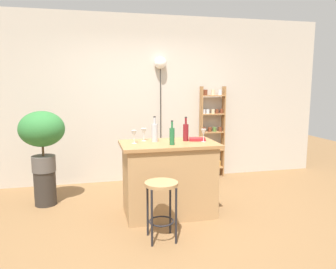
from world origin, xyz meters
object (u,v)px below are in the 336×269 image
(potted_plant, at_px, (42,133))
(cookbook, at_px, (197,139))
(spice_shelf, at_px, (212,132))
(bottle_sauce_amber, at_px, (186,132))
(wine_glass_center, at_px, (204,133))
(bar_stool, at_px, (161,197))
(plant_stool, at_px, (45,188))
(pendant_globe_light, at_px, (160,65))
(wine_glass_left, at_px, (144,132))
(bottle_spirits_clear, at_px, (155,132))
(wine_glass_right, at_px, (134,134))
(bottle_vinegar, at_px, (172,136))

(potted_plant, height_order, cookbook, potted_plant)
(spice_shelf, distance_m, bottle_sauce_amber, 1.72)
(wine_glass_center, bearing_deg, bar_stool, -137.44)
(bottle_sauce_amber, relative_size, wine_glass_center, 1.90)
(spice_shelf, bearing_deg, bar_stool, -122.69)
(plant_stool, bearing_deg, pendant_globe_light, 24.76)
(plant_stool, height_order, cookbook, cookbook)
(potted_plant, xyz_separation_m, bottle_sauce_amber, (1.83, -0.63, 0.05))
(plant_stool, height_order, wine_glass_left, wine_glass_left)
(plant_stool, distance_m, bottle_spirits_clear, 1.75)
(wine_glass_left, bearing_deg, bottle_sauce_amber, -12.73)
(bottle_spirits_clear, distance_m, wine_glass_center, 0.62)
(wine_glass_right, xyz_separation_m, pendant_globe_light, (0.66, 1.50, 0.93))
(spice_shelf, height_order, cookbook, spice_shelf)
(bottle_vinegar, bearing_deg, bottle_spirits_clear, 121.12)
(wine_glass_left, distance_m, wine_glass_center, 0.76)
(wine_glass_center, distance_m, wine_glass_right, 0.88)
(bottle_vinegar, relative_size, cookbook, 1.41)
(plant_stool, height_order, wine_glass_right, wine_glass_right)
(plant_stool, relative_size, wine_glass_center, 2.90)
(potted_plant, height_order, wine_glass_center, potted_plant)
(plant_stool, relative_size, bottle_vinegar, 1.61)
(potted_plant, relative_size, cookbook, 3.95)
(bottle_sauce_amber, xyz_separation_m, bottle_vinegar, (-0.24, -0.23, -0.01))
(wine_glass_center, xyz_separation_m, cookbook, (-0.05, 0.10, -0.10))
(bar_stool, xyz_separation_m, pendant_globe_light, (0.47, 2.22, 1.50))
(bottle_vinegar, bearing_deg, cookbook, 29.08)
(bottle_sauce_amber, bearing_deg, wine_glass_center, -30.83)
(wine_glass_left, bearing_deg, cookbook, -11.34)
(bottle_sauce_amber, distance_m, wine_glass_left, 0.54)
(bar_stool, relative_size, pendant_globe_light, 0.30)
(bottle_vinegar, relative_size, wine_glass_center, 1.81)
(spice_shelf, distance_m, wine_glass_center, 1.73)
(spice_shelf, bearing_deg, pendant_globe_light, 177.89)
(bottle_spirits_clear, bearing_deg, cookbook, -5.11)
(bar_stool, height_order, wine_glass_left, wine_glass_left)
(potted_plant, distance_m, bottle_spirits_clear, 1.55)
(wine_glass_center, bearing_deg, wine_glass_right, 173.92)
(bottle_sauce_amber, relative_size, wine_glass_right, 1.90)
(bottle_spirits_clear, height_order, wine_glass_center, bottle_spirits_clear)
(bottle_sauce_amber, bearing_deg, pendant_globe_light, 90.61)
(wine_glass_right, bearing_deg, bottle_vinegar, -25.75)
(bottle_spirits_clear, height_order, wine_glass_left, bottle_spirits_clear)
(wine_glass_left, xyz_separation_m, pendant_globe_light, (0.51, 1.35, 0.93))
(bar_stool, xyz_separation_m, bottle_vinegar, (0.24, 0.51, 0.57))
(bar_stool, bearing_deg, plant_stool, 134.20)
(bar_stool, distance_m, plant_stool, 1.94)
(plant_stool, xyz_separation_m, wine_glass_center, (2.03, -0.75, 0.81))
(bottle_sauce_amber, distance_m, cookbook, 0.18)
(bottle_vinegar, height_order, pendant_globe_light, pendant_globe_light)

